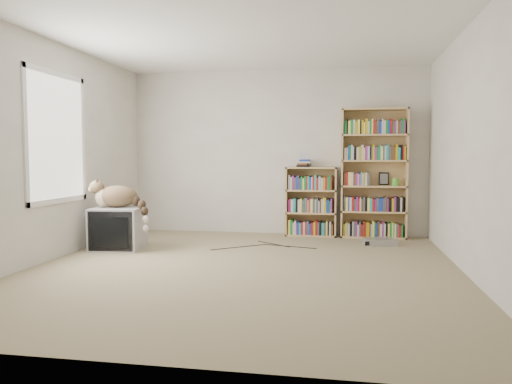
% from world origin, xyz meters
% --- Properties ---
extents(floor, '(4.50, 5.00, 0.01)m').
position_xyz_m(floor, '(0.00, 0.00, 0.00)').
color(floor, gray).
rests_on(floor, ground).
extents(wall_back, '(4.50, 0.02, 2.50)m').
position_xyz_m(wall_back, '(0.00, 2.50, 1.25)').
color(wall_back, silver).
rests_on(wall_back, floor).
extents(wall_front, '(4.50, 0.02, 2.50)m').
position_xyz_m(wall_front, '(0.00, -2.50, 1.25)').
color(wall_front, silver).
rests_on(wall_front, floor).
extents(wall_left, '(0.02, 5.00, 2.50)m').
position_xyz_m(wall_left, '(-2.25, 0.00, 1.25)').
color(wall_left, silver).
rests_on(wall_left, floor).
extents(wall_right, '(0.02, 5.00, 2.50)m').
position_xyz_m(wall_right, '(2.25, 0.00, 1.25)').
color(wall_right, silver).
rests_on(wall_right, floor).
extents(ceiling, '(4.50, 5.00, 0.02)m').
position_xyz_m(ceiling, '(0.00, 0.00, 2.50)').
color(ceiling, white).
rests_on(ceiling, wall_back).
extents(window, '(0.02, 1.22, 1.52)m').
position_xyz_m(window, '(-2.24, 0.20, 1.40)').
color(window, white).
rests_on(window, wall_left).
extents(crt_tv, '(0.66, 0.61, 0.53)m').
position_xyz_m(crt_tv, '(-1.80, 0.83, 0.27)').
color(crt_tv, '#9C9B9E').
rests_on(crt_tv, floor).
extents(cat, '(0.85, 0.53, 0.62)m').
position_xyz_m(cat, '(-1.77, 0.84, 0.64)').
color(cat, '#342715').
rests_on(cat, crt_tv).
extents(bookcase_tall, '(0.94, 0.30, 1.87)m').
position_xyz_m(bookcase_tall, '(1.46, 2.36, 0.89)').
color(bookcase_tall, tan).
rests_on(bookcase_tall, floor).
extents(bookcase_short, '(0.75, 0.30, 1.03)m').
position_xyz_m(bookcase_short, '(0.55, 2.36, 0.48)').
color(bookcase_short, tan).
rests_on(bookcase_short, floor).
extents(book_stack, '(0.20, 0.26, 0.11)m').
position_xyz_m(book_stack, '(0.44, 2.38, 1.08)').
color(book_stack, '#A81619').
rests_on(book_stack, bookcase_short).
extents(green_mug, '(0.10, 0.10, 0.11)m').
position_xyz_m(green_mug, '(1.76, 2.34, 0.82)').
color(green_mug, '#55BA35').
rests_on(green_mug, bookcase_tall).
extents(framed_print, '(0.14, 0.05, 0.19)m').
position_xyz_m(framed_print, '(1.61, 2.44, 0.86)').
color(framed_print, black).
rests_on(framed_print, bookcase_tall).
extents(dvd_player, '(0.46, 0.39, 0.09)m').
position_xyz_m(dvd_player, '(1.52, 1.71, 0.04)').
color(dvd_player, '#A8A7AC').
rests_on(dvd_player, floor).
extents(wall_outlet, '(0.01, 0.08, 0.13)m').
position_xyz_m(wall_outlet, '(-2.24, 1.17, 0.32)').
color(wall_outlet, silver).
rests_on(wall_outlet, wall_left).
extents(floor_cables, '(1.20, 0.70, 0.01)m').
position_xyz_m(floor_cables, '(0.02, 1.47, 0.00)').
color(floor_cables, black).
rests_on(floor_cables, floor).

